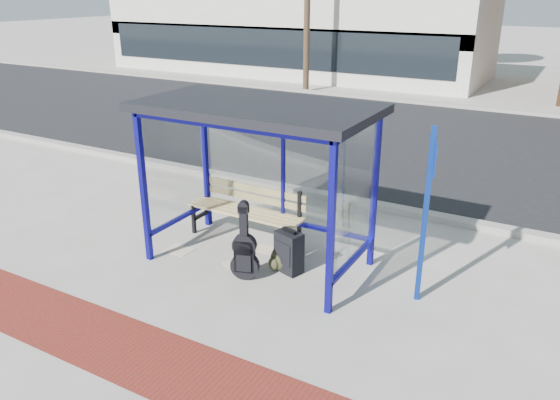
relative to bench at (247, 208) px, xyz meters
The scene contains 16 objects.
ground 1.02m from the bench, 45.97° to the right, with size 120.00×120.00×0.00m, color #B2ADA0.
brick_paver_strip 3.32m from the bench, 79.46° to the right, with size 60.00×1.00×0.01m, color maroon.
curb_near 2.41m from the bench, 75.29° to the left, with size 60.00×0.25×0.12m, color gray.
street_asphalt 7.42m from the bench, 85.36° to the left, with size 60.00×10.00×0.00m, color black.
curb_far 12.50m from the bench, 87.25° to the left, with size 60.00×0.25×0.12m, color gray.
far_sidewalk 14.40m from the bench, 87.62° to the left, with size 60.00×4.00×0.01m, color #B2ADA0.
bus_shelter 1.73m from the bench, 42.48° to the right, with size 3.30×1.80×2.42m.
storefront_white 19.35m from the bench, 115.82° to the left, with size 18.00×6.04×4.00m.
bench is the anchor object (origin of this frame).
guitar_bag 1.36m from the bench, 58.89° to the right, with size 0.42×0.24×1.12m.
suitcase 1.35m from the bench, 30.62° to the right, with size 0.45×0.36×0.68m.
backpack 1.27m from the bench, 35.17° to the right, with size 0.38×0.36×0.38m.
sign_post 3.14m from the bench, ahead, with size 0.13×0.29×2.36m.
newspaper_a 1.28m from the bench, 127.11° to the right, with size 0.41×0.32×0.01m, color white.
newspaper_b 1.08m from the bench, 67.96° to the right, with size 0.36×0.28×0.01m, color white.
newspaper_c 0.76m from the bench, 23.68° to the right, with size 0.35×0.28×0.01m, color white.
Camera 1 is at (3.91, -6.28, 3.89)m, focal length 35.00 mm.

